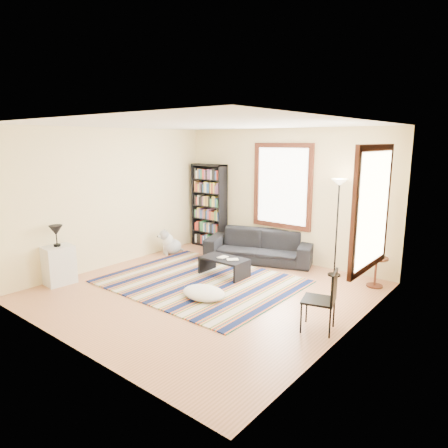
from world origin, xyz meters
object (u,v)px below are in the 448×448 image
Objects in this scene: floor_lamp at (337,228)px; dog at (172,242)px; bookshelf at (209,206)px; white_cabinet at (59,265)px; floor_cushion at (204,293)px; folding_chair at (318,300)px; coffee_table at (224,267)px; sofa at (259,246)px; side_table at (376,272)px.

dog is (-3.52, -0.90, -0.65)m from floor_lamp.
bookshelf reaches higher than white_cabinet.
floor_cushion is 1.98m from folding_chair.
floor_cushion is at bearing 168.51° from folding_chair.
floor_lamp is 2.66× the size of white_cabinet.
folding_chair is 4.63m from white_cabinet.
bookshelf is 4.79m from folding_chair.
floor_lamp is 2.16× the size of folding_chair.
bookshelf is at bearing 100.56° from dog.
floor_cushion is (2.13, -2.59, -0.90)m from bookshelf.
bookshelf is at bearing 138.09° from coffee_table.
side_table is (2.48, -0.01, -0.06)m from sofa.
floor_cushion is at bearing -130.84° from side_table.
white_cabinet is at bearing -95.67° from bookshelf.
sofa is at bearing -176.57° from floor_lamp.
sofa is 2.52× the size of coffee_table.
coffee_table is at bearing -140.42° from floor_lamp.
floor_lamp is (3.32, -0.17, -0.07)m from bookshelf.
folding_chair is at bearing -71.60° from floor_lamp.
sofa is 1.80m from bookshelf.
coffee_table is 1.17× the size of floor_cushion.
sofa is at bearing 91.76° from coffee_table.
side_table is at bearing 26.93° from coffee_table.
floor_lamp is at bearing -15.89° from sofa.
floor_lamp reaches higher than white_cabinet.
white_cabinet reaches higher than coffee_table.
white_cabinet reaches higher than side_table.
folding_chair is 1.51× the size of dog.
bookshelf is 3.78m from white_cabinet.
floor_cushion is at bearing -97.69° from sofa.
sofa is at bearing -9.27° from bookshelf.
white_cabinet is (-3.69, -3.54, -0.58)m from floor_lamp.
dog is (-2.33, 1.53, 0.19)m from floor_cushion.
side_table is at bearing -19.53° from sofa.
dog is (0.17, 2.64, -0.07)m from white_cabinet.
coffee_table is at bearing -153.07° from side_table.
side_table is (2.44, 1.24, 0.09)m from coffee_table.
bookshelf is (-1.65, 0.27, 0.67)m from sofa.
white_cabinet is 1.23× the size of dog.
floor_lamp reaches higher than folding_chair.
folding_chair is at bearing 3.15° from dog.
sofa is 1.78m from floor_lamp.
bookshelf is 3.33m from floor_lamp.
side_table is at bearing 72.90° from folding_chair.
bookshelf is 2.22× the size of coffee_table.
dog is (-0.20, -1.07, -0.72)m from bookshelf.
dog reaches higher than floor_cushion.
floor_lamp is at bearing 172.29° from side_table.
bookshelf is at bearing 151.42° from sofa.
coffee_table is 1.95m from dog.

